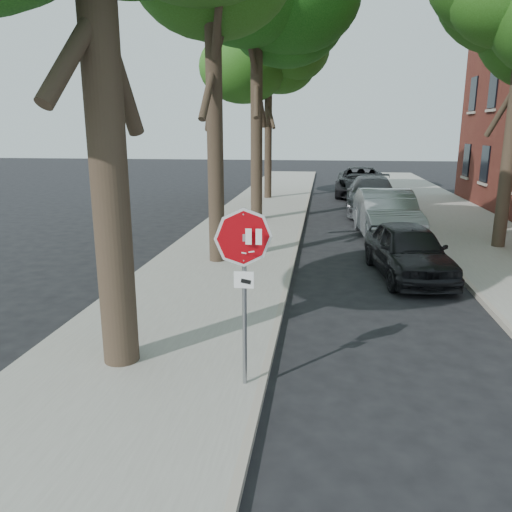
{
  "coord_description": "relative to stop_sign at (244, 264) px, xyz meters",
  "views": [
    {
      "loc": [
        0.35,
        -6.59,
        3.73
      ],
      "look_at": [
        -0.54,
        0.03,
        2.05
      ],
      "focal_mm": 35.0,
      "sensor_mm": 36.0,
      "label": 1
    }
  ],
  "objects": [
    {
      "name": "sidewalk_right",
      "position": [
        6.7,
        12.03,
        -1.89
      ],
      "size": [
        4.0,
        55.0,
        0.12
      ],
      "primitive_type": "cube",
      "color": "gray",
      "rests_on": "ground"
    },
    {
      "name": "curb_left",
      "position": [
        0.25,
        12.03,
        -1.88
      ],
      "size": [
        0.12,
        55.0,
        0.13
      ],
      "primitive_type": "cube",
      "color": "#9E9384",
      "rests_on": "ground"
    },
    {
      "name": "car_b",
      "position": [
        3.3,
        11.42,
        -1.1
      ],
      "size": [
        2.11,
        5.24,
        1.69
      ],
      "primitive_type": "imported",
      "rotation": [
        0.0,
        0.0,
        0.06
      ],
      "color": "gray",
      "rests_on": "ground"
    },
    {
      "name": "ground",
      "position": [
        0.7,
        0.03,
        -1.95
      ],
      "size": [
        120.0,
        120.0,
        0.0
      ],
      "primitive_type": "plane",
      "color": "black",
      "rests_on": "ground"
    },
    {
      "name": "curb_right",
      "position": [
        4.65,
        12.03,
        -1.88
      ],
      "size": [
        0.12,
        55.0,
        0.13
      ],
      "primitive_type": "cube",
      "color": "#9E9384",
      "rests_on": "ground"
    },
    {
      "name": "sidewalk_left",
      "position": [
        -1.8,
        12.03,
        -1.89
      ],
      "size": [
        4.0,
        55.0,
        0.12
      ],
      "primitive_type": "cube",
      "color": "gray",
      "rests_on": "ground"
    },
    {
      "name": "car_a",
      "position": [
        3.3,
        6.48,
        -1.24
      ],
      "size": [
        2.19,
        4.32,
        1.41
      ],
      "primitive_type": "imported",
      "rotation": [
        0.0,
        0.0,
        0.13
      ],
      "color": "black",
      "rests_on": "ground"
    },
    {
      "name": "car_d",
      "position": [
        3.2,
        23.3,
        -1.11
      ],
      "size": [
        3.13,
        6.17,
        1.67
      ],
      "primitive_type": "imported",
      "rotation": [
        0.0,
        0.0,
        -0.06
      ],
      "color": "black",
      "rests_on": "ground"
    },
    {
      "name": "tree_mid_b",
      "position": [
        -1.72,
        14.15,
        6.05
      ],
      "size": [
        5.88,
        5.46,
        10.36
      ],
      "color": "black",
      "rests_on": "sidewalk_left"
    },
    {
      "name": "car_c",
      "position": [
        3.3,
        17.14,
        -1.12
      ],
      "size": [
        2.53,
        5.79,
        1.65
      ],
      "primitive_type": "imported",
      "rotation": [
        0.0,
        0.0,
        -0.04
      ],
      "color": "#47484C",
      "rests_on": "ground"
    },
    {
      "name": "stop_sign",
      "position": [
        0.0,
        0.0,
        0.0
      ],
      "size": [
        0.76,
        0.34,
        2.61
      ],
      "color": "gray",
      "rests_on": "sidewalk_left"
    },
    {
      "name": "tree_far",
      "position": [
        -2.02,
        21.14,
        5.26
      ],
      "size": [
        5.29,
        4.91,
        9.33
      ],
      "color": "black",
      "rests_on": "sidewalk_left"
    }
  ]
}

